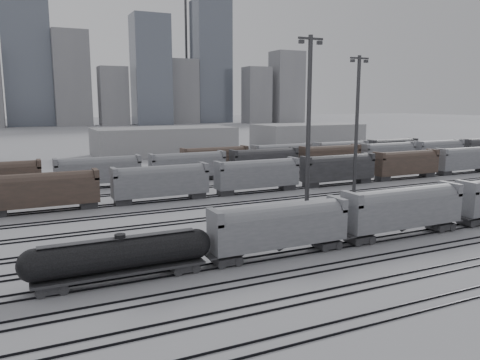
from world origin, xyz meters
name	(u,v)px	position (x,y,z in m)	size (l,w,h in m)	color
ground	(331,251)	(0.00, 0.00, 0.00)	(900.00, 900.00, 0.00)	#B4B5B9
tracks	(254,215)	(0.00, 17.50, 0.08)	(220.00, 71.50, 0.16)	black
tank_car_b	(121,256)	(-21.43, 1.00, 2.35)	(16.47, 2.74, 4.07)	#252528
hopper_car_a	(280,225)	(-5.63, 1.00, 3.25)	(14.70, 2.92, 5.26)	#252528
hopper_car_b	(403,207)	(10.76, 1.00, 3.45)	(15.63, 3.11, 5.59)	#252528
light_mast_c	(309,120)	(8.08, 16.79, 12.93)	(3.90, 0.62, 24.38)	#363639
light_mast_d	(357,122)	(22.74, 24.36, 12.17)	(3.67, 0.59, 22.94)	#363639
bg_string_near	(257,176)	(8.00, 32.00, 2.80)	(151.00, 3.00, 5.60)	gray
bg_string_mid	(264,162)	(18.00, 48.00, 2.80)	(151.00, 3.00, 5.60)	#252528
bg_string_far	(312,154)	(35.50, 56.00, 2.80)	(66.00, 3.00, 5.60)	brown
warehouse_mid	(164,141)	(10.00, 95.00, 4.00)	(40.00, 18.00, 8.00)	#9C9D9F
warehouse_right	(307,136)	(60.00, 95.00, 4.00)	(35.00, 18.00, 8.00)	#9C9D9F
skyline	(81,71)	(10.84, 280.00, 34.73)	(316.00, 22.40, 95.00)	gray
crane_left	(10,35)	(-28.74, 305.00, 57.39)	(42.00, 1.80, 100.00)	#363639
crane_right	(188,45)	(91.26, 305.00, 57.39)	(42.00, 1.80, 100.00)	#363639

